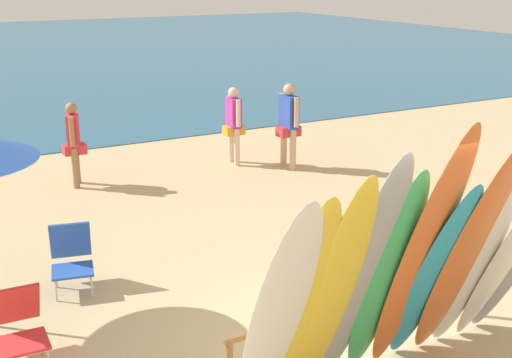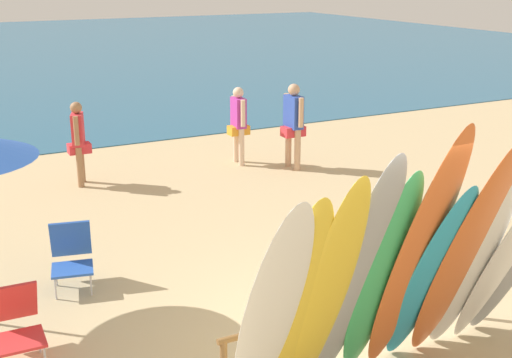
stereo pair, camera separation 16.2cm
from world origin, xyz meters
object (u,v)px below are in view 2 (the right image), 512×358
object	(u,v)px
beachgoer_near_rack	(78,138)
beachgoer_strolling	(293,120)
surfboard_rack	(361,311)
surfboard_white_0	(271,313)
beach_chair_blue	(15,321)
surfboard_orange_5	(416,257)
surfboard_teal_6	(429,277)
beach_chair_red	(71,253)
surfboard_white_8	(471,266)
surfboard_grey_3	(357,276)
surfboard_yellow_2	(327,291)
surfboard_green_4	(380,278)
beachgoer_midbeach	(238,120)
surfboard_yellow_1	(296,304)
surfboard_orange_7	(464,255)
surfboard_white_9	(505,257)

from	to	relation	value
beachgoer_near_rack	beachgoer_strolling	xyz separation A→B (m)	(4.04, -0.88, 0.09)
surfboard_rack	surfboard_white_0	size ratio (longest dim) A/B	1.38
beachgoer_near_rack	beach_chair_blue	distance (m)	5.92
surfboard_orange_5	surfboard_teal_6	bearing A→B (deg)	14.60
beachgoer_strolling	beach_chair_red	distance (m)	6.09
surfboard_orange_5	surfboard_white_8	world-z (taller)	surfboard_orange_5
surfboard_grey_3	surfboard_orange_5	bearing A→B (deg)	-14.96
surfboard_rack	surfboard_grey_3	world-z (taller)	surfboard_grey_3
surfboard_rack	surfboard_yellow_2	xyz separation A→B (m)	(-0.85, -0.62, 0.71)
surfboard_yellow_2	surfboard_green_4	world-z (taller)	surfboard_yellow_2
surfboard_white_0	surfboard_white_8	xyz separation A→B (m)	(2.22, -0.01, -0.04)
surfboard_grey_3	beach_chair_blue	size ratio (longest dim) A/B	3.26
surfboard_orange_5	beachgoer_midbeach	size ratio (longest dim) A/B	1.79
surfboard_rack	surfboard_yellow_2	size ratio (longest dim) A/B	1.30
surfboard_orange_5	beach_chair_blue	distance (m)	4.04
surfboard_white_8	beachgoer_near_rack	distance (m)	7.98
surfboard_orange_5	surfboard_rack	bearing A→B (deg)	89.48
beach_chair_red	surfboard_orange_5	bearing A→B (deg)	-44.64
surfboard_rack	surfboard_teal_6	xyz separation A→B (m)	(0.30, -0.61, 0.58)
surfboard_yellow_1	surfboard_yellow_2	size ratio (longest dim) A/B	0.93
beach_chair_blue	surfboard_orange_7	bearing A→B (deg)	-28.78
surfboard_yellow_1	surfboard_grey_3	distance (m)	0.62
surfboard_white_0	surfboard_yellow_2	bearing A→B (deg)	-3.31
surfboard_teal_6	surfboard_white_9	distance (m)	0.89
surfboard_yellow_1	surfboard_teal_6	xyz separation A→B (m)	(1.44, -0.04, -0.05)
surfboard_green_4	beach_chair_blue	bearing A→B (deg)	142.11
surfboard_rack	beachgoer_midbeach	size ratio (longest dim) A/B	2.05
surfboard_rack	surfboard_teal_6	world-z (taller)	surfboard_teal_6
surfboard_grey_3	beach_chair_red	xyz separation A→B (m)	(-1.78, 3.56, -0.81)
surfboard_white_9	surfboard_orange_5	bearing A→B (deg)	173.55
surfboard_white_0	surfboard_yellow_2	size ratio (longest dim) A/B	0.95
beachgoer_midbeach	surfboard_white_9	bearing A→B (deg)	178.71
surfboard_yellow_2	surfboard_white_0	bearing A→B (deg)	-179.46
surfboard_grey_3	surfboard_rack	bearing A→B (deg)	42.68
surfboard_white_0	beach_chair_red	bearing A→B (deg)	99.84
surfboard_orange_7	surfboard_white_8	distance (m)	0.29
surfboard_teal_6	surfboard_white_8	world-z (taller)	surfboard_white_8
beach_chair_red	beachgoer_near_rack	bearing A→B (deg)	87.74
surfboard_rack	surfboard_green_4	distance (m)	0.91
surfboard_orange_5	beach_chair_red	size ratio (longest dim) A/B	3.43
surfboard_rack	surfboard_yellow_2	bearing A→B (deg)	-143.92
surfboard_grey_3	surfboard_orange_5	size ratio (longest dim) A/B	0.92
surfboard_grey_3	beachgoer_strolling	bearing A→B (deg)	58.03
surfboard_yellow_1	beach_chair_blue	bearing A→B (deg)	136.06
surfboard_orange_5	beachgoer_strolling	size ratio (longest dim) A/B	1.66
surfboard_white_0	surfboard_green_4	bearing A→B (deg)	-1.10
surfboard_white_8	surfboard_white_9	xyz separation A→B (m)	(0.37, -0.07, 0.04)
beach_chair_red	beach_chair_blue	xyz separation A→B (m)	(-0.89, -1.43, -0.01)
beachgoer_strolling	beachgoer_midbeach	bearing A→B (deg)	-135.75
surfboard_yellow_2	beach_chair_blue	distance (m)	3.27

